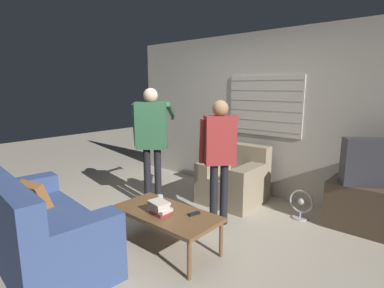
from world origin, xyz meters
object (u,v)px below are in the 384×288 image
at_px(armchair_beige, 235,180).
at_px(book_stack, 160,208).
at_px(spare_remote, 194,214).
at_px(couch_blue, 37,228).
at_px(floor_fan, 301,205).
at_px(person_right_standing, 219,148).
at_px(person_left_standing, 152,133).
at_px(soda_can, 160,200).
at_px(coffee_table, 166,215).
at_px(tv, 381,163).

relative_size(armchair_beige, book_stack, 3.58).
bearing_deg(book_stack, spare_remote, 38.27).
height_order(couch_blue, armchair_beige, couch_blue).
height_order(book_stack, floor_fan, book_stack).
height_order(person_right_standing, spare_remote, person_right_standing).
bearing_deg(armchair_beige, person_left_standing, 49.58).
xyz_separation_m(person_right_standing, soda_can, (-0.24, -0.78, -0.50)).
bearing_deg(spare_remote, floor_fan, 87.43).
xyz_separation_m(coffee_table, book_stack, (-0.00, -0.09, 0.11)).
distance_m(tv, spare_remote, 2.26).
bearing_deg(tv, floor_fan, -17.51).
bearing_deg(armchair_beige, couch_blue, 75.17).
bearing_deg(coffee_table, person_left_standing, 144.47).
distance_m(couch_blue, tv, 3.82).
distance_m(armchair_beige, soda_can, 1.58).
bearing_deg(coffee_table, book_stack, -92.54).
distance_m(spare_remote, floor_fan, 1.65).
distance_m(coffee_table, soda_can, 0.20).
height_order(armchair_beige, tv, tv).
bearing_deg(armchair_beige, book_stack, 95.11).
relative_size(armchair_beige, person_right_standing, 0.54).
xyz_separation_m(armchair_beige, person_left_standing, (-0.78, -0.95, 0.75)).
distance_m(couch_blue, armchair_beige, 2.70).
relative_size(armchair_beige, soda_can, 6.73).
bearing_deg(armchair_beige, person_right_standing, 107.47).
relative_size(spare_remote, floor_fan, 0.34).
bearing_deg(floor_fan, book_stack, -114.94).
bearing_deg(person_right_standing, tv, -16.42).
xyz_separation_m(soda_can, floor_fan, (0.98, 1.60, -0.29)).
relative_size(person_left_standing, soda_can, 13.50).
distance_m(coffee_table, tv, 2.54).
bearing_deg(book_stack, couch_blue, -132.81).
relative_size(couch_blue, soda_can, 14.90).
height_order(couch_blue, tv, tv).
bearing_deg(soda_can, book_stack, -44.95).
distance_m(armchair_beige, person_right_standing, 1.06).
xyz_separation_m(armchair_beige, tv, (1.82, 0.25, 0.52)).
height_order(couch_blue, person_left_standing, person_left_standing).
relative_size(tv, floor_fan, 2.08).
relative_size(tv, spare_remote, 6.05).
distance_m(couch_blue, book_stack, 1.23).
height_order(person_right_standing, book_stack, person_right_standing).
xyz_separation_m(person_left_standing, floor_fan, (1.79, 0.98, -0.89)).
height_order(coffee_table, soda_can, soda_can).
height_order(person_left_standing, floor_fan, person_left_standing).
bearing_deg(soda_can, person_right_standing, 73.19).
bearing_deg(tv, armchair_beige, -24.75).
xyz_separation_m(couch_blue, coffee_table, (0.83, 0.98, 0.04)).
xyz_separation_m(book_stack, soda_can, (-0.16, 0.16, -0.01)).
distance_m(person_right_standing, book_stack, 1.06).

